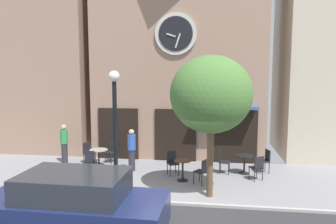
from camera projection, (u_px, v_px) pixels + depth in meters
The scene contains 19 objects.
ground_plane at pixel (178, 222), 8.48m from camera, with size 29.35×11.88×0.13m.
clock_building at pixel (179, 39), 15.15m from camera, with size 7.80×4.22×10.59m.
neighbor_building_left at pixel (46, 33), 16.96m from camera, with size 5.61×4.62×11.86m.
street_lamp at pixel (115, 130), 10.53m from camera, with size 0.36×0.36×3.94m.
street_tree at pixel (211, 95), 9.80m from camera, with size 2.51×2.26×4.40m.
cafe_table_center at pixel (99, 154), 13.30m from camera, with size 0.74×0.74×0.74m.
cafe_table_near_curb at pixel (183, 167), 11.60m from camera, with size 0.62×0.62×0.76m.
cafe_table_near_door at pixel (244, 161), 12.40m from camera, with size 0.69×0.69×0.72m.
cafe_chair_right_end at pixel (257, 166), 11.63m from camera, with size 0.54×0.54×0.90m.
cafe_chair_outer at pixel (88, 151), 13.87m from camera, with size 0.54×0.54×0.90m.
cafe_chair_facing_street at pixel (203, 170), 11.18m from camera, with size 0.55×0.55×0.90m.
cafe_chair_near_tree at pixel (265, 159), 12.59m from camera, with size 0.50×0.50×0.90m.
cafe_chair_left_end at pixel (222, 160), 12.49m from camera, with size 0.46×0.46×0.90m.
cafe_chair_curbside at pixel (91, 160), 12.49m from camera, with size 0.44×0.44×0.90m.
cafe_chair_near_lamp at pixel (112, 150), 14.06m from camera, with size 0.52×0.52×0.90m.
cafe_chair_under_awning at pixel (172, 161), 12.32m from camera, with size 0.54×0.54×0.90m.
pedestrian_green at pixel (64, 143), 13.89m from camera, with size 0.38×0.38×1.67m.
pedestrian_blue at pixel (132, 149), 12.76m from camera, with size 0.44×0.44×1.67m.
parked_car_navy at pixel (74, 206), 7.57m from camera, with size 4.33×2.07×1.55m.
Camera 1 is at (0.86, -9.05, 3.84)m, focal length 34.58 mm.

